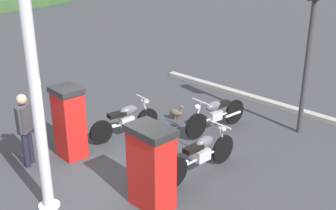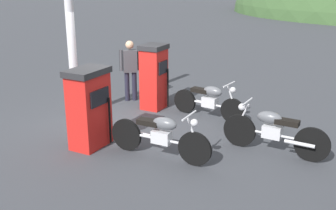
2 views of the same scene
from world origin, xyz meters
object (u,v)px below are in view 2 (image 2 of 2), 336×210
at_px(attendant_person, 130,67).
at_px(motorcycle_near_pump, 161,135).
at_px(fuel_pump_near, 89,108).
at_px(wandering_duck, 275,121).
at_px(fuel_pump_far, 154,77).
at_px(canopy_support_pole, 70,27).
at_px(motorcycle_extra, 273,130).
at_px(motorcycle_far_pump, 209,100).

bearing_deg(attendant_person, motorcycle_near_pump, -50.22).
distance_m(fuel_pump_near, motorcycle_near_pump, 1.56).
distance_m(fuel_pump_near, wandering_duck, 4.04).
relative_size(fuel_pump_near, fuel_pump_far, 0.97).
distance_m(fuel_pump_near, fuel_pump_far, 2.70).
height_order(attendant_person, wandering_duck, attendant_person).
height_order(fuel_pump_near, canopy_support_pole, canopy_support_pole).
xyz_separation_m(attendant_person, canopy_support_pole, (-0.51, -1.71, 1.22)).
bearing_deg(wandering_duck, attendant_person, 172.32).
height_order(motorcycle_near_pump, attendant_person, attendant_person).
distance_m(motorcycle_near_pump, motorcycle_extra, 2.16).
distance_m(motorcycle_far_pump, attendant_person, 2.50).
distance_m(motorcycle_extra, wandering_duck, 1.24).
bearing_deg(canopy_support_pole, motorcycle_far_pump, 24.37).
height_order(motorcycle_near_pump, wandering_duck, motorcycle_near_pump).
xyz_separation_m(motorcycle_far_pump, wandering_duck, (1.61, -0.16, -0.22)).
bearing_deg(fuel_pump_near, wandering_duck, 38.12).
bearing_deg(motorcycle_far_pump, motorcycle_extra, -36.74).
bearing_deg(fuel_pump_far, motorcycle_far_pump, -2.83).
bearing_deg(canopy_support_pole, motorcycle_extra, -0.37).
bearing_deg(motorcycle_near_pump, wandering_duck, 55.19).
xyz_separation_m(fuel_pump_near, attendant_person, (-0.88, 3.01, 0.13)).
xyz_separation_m(motorcycle_near_pump, motorcycle_far_pump, (0.02, 2.50, -0.03)).
bearing_deg(motorcycle_near_pump, canopy_support_pole, 158.08).
bearing_deg(attendant_person, canopy_support_pole, -106.70).
bearing_deg(fuel_pump_far, canopy_support_pole, -134.87).
bearing_deg(fuel_pump_far, motorcycle_near_pump, -59.53).
distance_m(motorcycle_near_pump, motorcycle_far_pump, 2.50).
xyz_separation_m(fuel_pump_near, motorcycle_near_pump, (1.52, 0.13, -0.34)).
bearing_deg(fuel_pump_far, attendant_person, 160.84).
xyz_separation_m(motorcycle_extra, canopy_support_pole, (-4.75, 0.03, 1.68)).
distance_m(attendant_person, canopy_support_pole, 2.17).
height_order(fuel_pump_near, motorcycle_far_pump, fuel_pump_near).
xyz_separation_m(fuel_pump_far, wandering_duck, (3.14, -0.24, -0.61)).
bearing_deg(canopy_support_pole, fuel_pump_far, 45.13).
height_order(attendant_person, canopy_support_pole, canopy_support_pole).
bearing_deg(motorcycle_near_pump, fuel_pump_far, 120.47).
relative_size(attendant_person, wandering_duck, 3.52).
relative_size(motorcycle_near_pump, motorcycle_extra, 1.02).
height_order(motorcycle_extra, attendant_person, attendant_person).
bearing_deg(attendant_person, motorcycle_far_pump, -9.00).
relative_size(fuel_pump_near, wandering_duck, 3.44).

